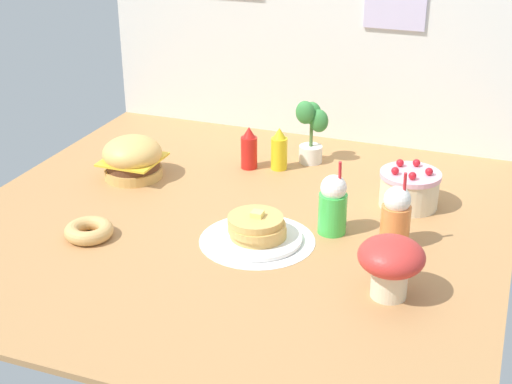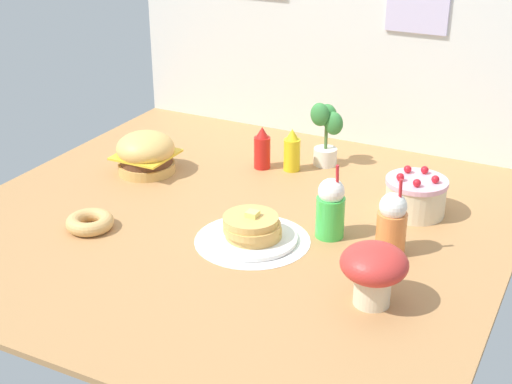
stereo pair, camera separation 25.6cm
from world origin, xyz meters
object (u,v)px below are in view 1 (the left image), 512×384
Objects in this scene: ketchup_bottle at (249,149)px; cream_soda_cup at (333,205)px; donut_pink_glaze at (89,230)px; mushroom_stool at (391,262)px; potted_plant at (311,129)px; pancake_stack at (257,230)px; orange_float_cup at (396,217)px; mustard_bottle at (279,150)px; layer_cake at (409,189)px; burger at (133,158)px.

cream_soda_cup is (47.24, -43.31, 2.22)cm from ketchup_bottle.
donut_pink_glaze is at bearing -110.95° from ketchup_bottle.
ketchup_bottle is 0.91× the size of mushroom_stool.
mushroom_stool is (26.25, -33.15, 1.11)cm from cream_soda_cup.
mushroom_stool is at bearing -60.71° from potted_plant.
donut_pink_glaze is 0.85× the size of mushroom_stool.
cream_soda_cup is at bearing 128.37° from mushroom_stool.
ketchup_bottle is 27.52cm from potted_plant.
pancake_stack is 1.11× the size of potted_plant.
pancake_stack is 74.46cm from potted_plant.
mustard_bottle is at bearing 139.71° from orange_float_cup.
mushroom_stool is at bearing -46.14° from ketchup_bottle.
pancake_stack is 1.36× the size of layer_cake.
donut_pink_glaze is at bearing -156.79° from cream_soda_cup.
cream_soda_cup is at bearing -124.93° from layer_cake.
cream_soda_cup is 21.89cm from orange_float_cup.
orange_float_cup is (21.83, -1.74, 0.00)cm from cream_soda_cup.
ketchup_bottle and mustard_bottle have the same top height.
potted_plant reaches higher than donut_pink_glaze.
layer_cake reaches higher than donut_pink_glaze.
pancake_stack is at bearing -66.58° from ketchup_bottle.
layer_cake is at bearing -31.54° from potted_plant.
layer_cake is 63.68cm from mushroom_stool.
mustard_bottle is at bearing 28.74° from burger.
cream_soda_cup is 1.00× the size of orange_float_cup.
cream_soda_cup is 1.61× the size of donut_pink_glaze.
ketchup_bottle is (-25.31, 58.45, 4.15)cm from pancake_stack.
potted_plant reaches higher than orange_float_cup.
mushroom_stool is at bearing -51.63° from cream_soda_cup.
potted_plant reaches higher than pancake_stack.
ketchup_bottle is 0.67× the size of cream_soda_cup.
mushroom_stool is at bearing -0.22° from donut_pink_glaze.
donut_pink_glaze is (-54.44, -17.61, -1.48)cm from pancake_stack.
orange_float_cup reaches higher than mustard_bottle.
donut_pink_glaze is at bearing 179.78° from mushroom_stool.
mustard_bottle reaches higher than layer_cake.
cream_soda_cup is at bearing 23.21° from donut_pink_glaze.
orange_float_cup is (69.06, -45.05, 2.22)cm from ketchup_bottle.
burger is 0.78× the size of pancake_stack.
orange_float_cup reaches higher than ketchup_bottle.
cream_soda_cup is at bearing -11.63° from burger.
mushroom_stool reaches higher than mustard_bottle.
burger is at bearing 102.40° from donut_pink_glaze.
cream_soda_cup reaches higher than donut_pink_glaze.
mustard_bottle is at bearing -130.44° from potted_plant.
donut_pink_glaze is (-41.09, -79.41, -5.62)cm from mustard_bottle.
donut_pink_glaze is 105.32cm from potted_plant.
cream_soda_cup reaches higher than mushroom_stool.
mushroom_stool reaches higher than layer_cake.
pancake_stack is at bearing -77.81° from mustard_bottle.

